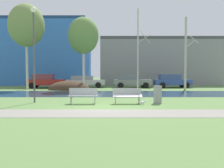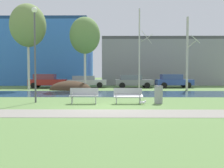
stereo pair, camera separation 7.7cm
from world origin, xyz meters
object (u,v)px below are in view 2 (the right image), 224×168
streetlamp (35,39)px  parked_hatch_third_grey (133,81)px  parked_wagon_fourth_blue (173,81)px  bench_right (128,95)px  bench_left (84,95)px  parked_van_nearest_red (47,81)px  trash_bin (159,94)px  seagull (143,102)px  parked_sedan_second_silver (86,81)px

streetlamp → parked_hatch_third_grey: (6.68, 14.09, -2.87)m
parked_wagon_fourth_blue → bench_right: bearing=-111.8°
bench_left → parked_van_nearest_red: (-5.85, 14.35, 0.34)m
parked_hatch_third_grey → trash_bin: bearing=-88.5°
seagull → bench_left: bearing=172.6°
streetlamp → parked_wagon_fourth_blue: 18.45m
trash_bin → parked_hatch_third_grey: (-0.37, 14.46, 0.26)m
trash_bin → seagull: trash_bin is taller
parked_sedan_second_silver → parked_wagon_fourth_blue: 9.96m
trash_bin → seagull: bearing=-148.3°
bench_left → seagull: 3.29m
trash_bin → seagull: (-0.93, -0.58, -0.38)m
parked_van_nearest_red → parked_sedan_second_silver: parked_van_nearest_red is taller
trash_bin → parked_hatch_third_grey: size_ratio=0.23×
trash_bin → parked_van_nearest_red: bearing=125.3°
streetlamp → parked_hatch_third_grey: bearing=64.6°
parked_wagon_fourth_blue → bench_left: bearing=-119.5°
parked_sedan_second_silver → parked_van_nearest_red: bearing=-167.9°
bench_right → parked_hatch_third_grey: size_ratio=0.38×
trash_bin → parked_wagon_fourth_blue: (4.22, 14.70, 0.28)m
parked_hatch_third_grey → bench_left: bearing=-104.6°
seagull → parked_wagon_fourth_blue: bearing=71.4°
seagull → parked_sedan_second_silver: (-4.80, 15.69, 0.60)m
streetlamp → parked_sedan_second_silver: streetlamp is taller
seagull → parked_van_nearest_red: (-9.10, 14.77, 0.68)m
seagull → parked_hatch_third_grey: bearing=87.9°
bench_left → parked_wagon_fourth_blue: size_ratio=0.39×
seagull → parked_hatch_third_grey: parked_hatch_third_grey is taller
trash_bin → parked_van_nearest_red: parked_van_nearest_red is taller
bench_right → parked_hatch_third_grey: 14.68m
bench_right → parked_van_nearest_red: bearing=120.1°
streetlamp → bench_left: bearing=-10.5°
bench_left → seagull: bearing=-7.4°
parked_van_nearest_red → trash_bin: bearing=-54.7°
bench_left → trash_bin: 4.18m
bench_right → parked_wagon_fourth_blue: bearing=68.2°
parked_sedan_second_silver → trash_bin: bearing=-69.2°
parked_van_nearest_red → parked_wagon_fourth_blue: size_ratio=0.99×
bench_left → parked_hatch_third_grey: 15.11m
streetlamp → parked_wagon_fourth_blue: (11.27, 14.33, -2.84)m
streetlamp → seagull: bearing=-8.8°
parked_sedan_second_silver → parked_hatch_third_grey: 5.41m
streetlamp → parked_wagon_fourth_blue: size_ratio=1.32×
parked_van_nearest_red → parked_wagon_fourth_blue: bearing=2.0°
parked_van_nearest_red → streetlamp: bearing=-77.8°
bench_right → parked_sedan_second_silver: 15.79m
parked_sedan_second_silver → parked_hatch_third_grey: (5.36, -0.66, 0.04)m
parked_sedan_second_silver → seagull: bearing=-73.0°
bench_left → streetlamp: size_ratio=0.30×
bench_left → parked_wagon_fourth_blue: bearing=60.5°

